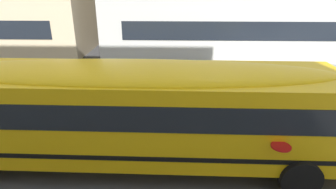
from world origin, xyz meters
TOP-DOWN VIEW (x-y plane):
  - ground_plane at (0.00, 0.00)m, footprint 400.00×400.00m
  - sidewalk_far at (0.00, 7.09)m, footprint 120.00×3.00m
  - lane_centreline at (0.00, 0.00)m, footprint 110.00×0.16m
  - school_bus at (2.26, -1.52)m, footprint 12.42×3.02m

SIDE VIEW (x-z plane):
  - ground_plane at x=0.00m, z-range 0.00..0.00m
  - lane_centreline at x=0.00m, z-range 0.00..0.01m
  - sidewalk_far at x=0.00m, z-range 0.00..0.01m
  - school_bus at x=2.26m, z-range 0.26..3.03m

